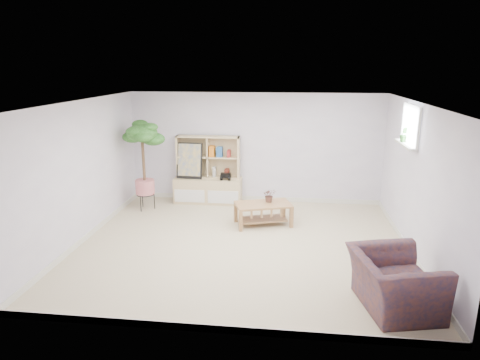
# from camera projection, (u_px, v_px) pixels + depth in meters

# --- Properties ---
(floor) EXTENTS (5.50, 5.00, 0.01)m
(floor) POSITION_uv_depth(u_px,v_px,m) (242.00, 245.00, 7.28)
(floor) COLOR #BEAA8F
(floor) RESTS_ON ground
(ceiling) EXTENTS (5.50, 5.00, 0.01)m
(ceiling) POSITION_uv_depth(u_px,v_px,m) (242.00, 102.00, 6.65)
(ceiling) COLOR white
(ceiling) RESTS_ON walls
(walls) EXTENTS (5.51, 5.01, 2.40)m
(walls) POSITION_uv_depth(u_px,v_px,m) (242.00, 177.00, 6.97)
(walls) COLOR white
(walls) RESTS_ON floor
(baseboard) EXTENTS (5.50, 5.00, 0.10)m
(baseboard) POSITION_uv_depth(u_px,v_px,m) (242.00, 242.00, 7.26)
(baseboard) COLOR silver
(baseboard) RESTS_ON floor
(window) EXTENTS (0.10, 0.98, 0.68)m
(window) POSITION_uv_depth(u_px,v_px,m) (411.00, 125.00, 7.02)
(window) COLOR #CEDEFA
(window) RESTS_ON walls
(window_sill) EXTENTS (0.14, 1.00, 0.04)m
(window_sill) POSITION_uv_depth(u_px,v_px,m) (405.00, 145.00, 7.11)
(window_sill) COLOR silver
(window_sill) RESTS_ON walls
(storage_unit) EXTENTS (1.48, 0.50, 1.48)m
(storage_unit) POSITION_uv_depth(u_px,v_px,m) (208.00, 170.00, 9.35)
(storage_unit) COLOR #C6AD88
(storage_unit) RESTS_ON floor
(poster) EXTENTS (0.57, 0.17, 0.78)m
(poster) POSITION_uv_depth(u_px,v_px,m) (190.00, 161.00, 9.30)
(poster) COLOR yellow
(poster) RESTS_ON storage_unit
(toy_truck) EXTENTS (0.32, 0.23, 0.17)m
(toy_truck) POSITION_uv_depth(u_px,v_px,m) (226.00, 176.00, 9.26)
(toy_truck) COLOR black
(toy_truck) RESTS_ON storage_unit
(coffee_table) EXTENTS (1.16, 0.86, 0.42)m
(coffee_table) POSITION_uv_depth(u_px,v_px,m) (263.00, 214.00, 8.15)
(coffee_table) COLOR #9A7146
(coffee_table) RESTS_ON floor
(table_plant) EXTENTS (0.27, 0.25, 0.27)m
(table_plant) POSITION_uv_depth(u_px,v_px,m) (269.00, 195.00, 8.16)
(table_plant) COLOR #195D19
(table_plant) RESTS_ON coffee_table
(floor_tree) EXTENTS (0.83, 0.83, 1.88)m
(floor_tree) POSITION_uv_depth(u_px,v_px,m) (144.00, 166.00, 8.84)
(floor_tree) COLOR #13460D
(floor_tree) RESTS_ON floor
(armchair) EXTENTS (1.16, 1.26, 0.80)m
(armchair) POSITION_uv_depth(u_px,v_px,m) (395.00, 279.00, 5.30)
(armchair) COLOR #1D2649
(armchair) RESTS_ON floor
(sill_plant) EXTENTS (0.17, 0.15, 0.26)m
(sill_plant) POSITION_uv_depth(u_px,v_px,m) (404.00, 134.00, 7.21)
(sill_plant) COLOR #13460D
(sill_plant) RESTS_ON window_sill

